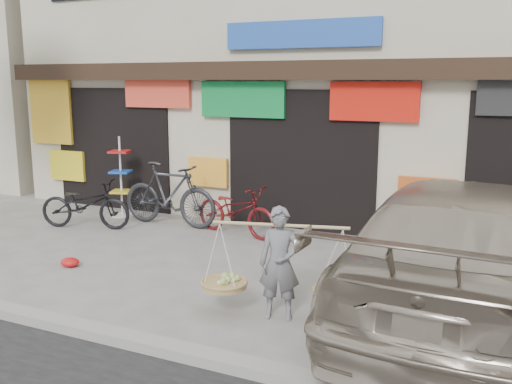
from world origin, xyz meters
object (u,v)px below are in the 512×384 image
at_px(bike_1, 169,194).
at_px(display_rack, 121,184).
at_px(street_vendor, 280,269).
at_px(bike_2, 236,210).
at_px(bike_0, 85,204).
at_px(suv, 467,249).

bearing_deg(bike_1, display_rack, 80.35).
bearing_deg(bike_1, street_vendor, -130.29).
height_order(bike_2, display_rack, display_rack).
bearing_deg(display_rack, street_vendor, -34.41).
relative_size(bike_0, bike_1, 0.86).
bearing_deg(suv, bike_2, -24.16).
distance_m(bike_0, display_rack, 1.15).
bearing_deg(street_vendor, display_rack, 131.45).
bearing_deg(display_rack, bike_1, -10.39).
distance_m(bike_1, suv, 6.19).
relative_size(street_vendor, bike_0, 1.04).
bearing_deg(street_vendor, bike_1, 124.83).
relative_size(street_vendor, suv, 0.32).
distance_m(bike_0, suv, 7.29).
relative_size(bike_2, display_rack, 1.06).
distance_m(bike_0, bike_1, 1.65).
bearing_deg(bike_1, suv, -110.32).
distance_m(bike_1, bike_2, 1.54).
height_order(bike_1, bike_2, bike_1).
distance_m(street_vendor, display_rack, 6.23).
bearing_deg(suv, display_rack, -16.42).
distance_m(street_vendor, bike_0, 5.66).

